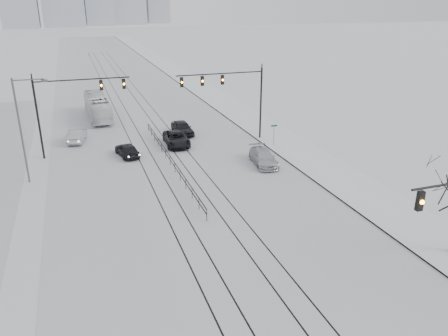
{
  "coord_description": "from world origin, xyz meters",
  "views": [
    {
      "loc": [
        -7.91,
        -8.64,
        14.9
      ],
      "look_at": [
        1.93,
        19.81,
        3.2
      ],
      "focal_mm": 35.0,
      "sensor_mm": 36.0,
      "label": 1
    }
  ],
  "objects_px": {
    "sedan_nb_front": "(176,139)",
    "sedan_sb_inner": "(127,150)",
    "sedan_nb_right": "(263,158)",
    "sedan_nb_far": "(182,128)",
    "sedan_sb_outer": "(77,135)",
    "box_truck": "(98,107)"
  },
  "relations": [
    {
      "from": "sedan_nb_front",
      "to": "sedan_sb_inner",
      "type": "bearing_deg",
      "value": -157.78
    },
    {
      "from": "sedan_nb_right",
      "to": "sedan_nb_far",
      "type": "bearing_deg",
      "value": 118.87
    },
    {
      "from": "sedan_sb_inner",
      "to": "sedan_sb_outer",
      "type": "bearing_deg",
      "value": -66.96
    },
    {
      "from": "sedan_nb_right",
      "to": "box_truck",
      "type": "relative_size",
      "value": 0.45
    },
    {
      "from": "sedan_sb_inner",
      "to": "sedan_nb_right",
      "type": "distance_m",
      "value": 13.76
    },
    {
      "from": "box_truck",
      "to": "sedan_nb_right",
      "type": "bearing_deg",
      "value": 118.61
    },
    {
      "from": "sedan_sb_outer",
      "to": "sedan_nb_right",
      "type": "distance_m",
      "value": 21.37
    },
    {
      "from": "sedan_sb_outer",
      "to": "sedan_nb_front",
      "type": "bearing_deg",
      "value": 166.44
    },
    {
      "from": "sedan_nb_front",
      "to": "sedan_nb_far",
      "type": "height_order",
      "value": "sedan_nb_far"
    },
    {
      "from": "box_truck",
      "to": "sedan_nb_front",
      "type": "bearing_deg",
      "value": 114.2
    },
    {
      "from": "sedan_nb_front",
      "to": "box_truck",
      "type": "bearing_deg",
      "value": 119.46
    },
    {
      "from": "sedan_nb_far",
      "to": "box_truck",
      "type": "relative_size",
      "value": 0.42
    },
    {
      "from": "sedan_sb_outer",
      "to": "box_truck",
      "type": "bearing_deg",
      "value": -95.02
    },
    {
      "from": "sedan_nb_front",
      "to": "sedan_nb_far",
      "type": "bearing_deg",
      "value": 70.26
    },
    {
      "from": "sedan_sb_inner",
      "to": "sedan_nb_far",
      "type": "height_order",
      "value": "sedan_nb_far"
    },
    {
      "from": "sedan_sb_outer",
      "to": "sedan_nb_far",
      "type": "height_order",
      "value": "sedan_nb_far"
    },
    {
      "from": "sedan_sb_outer",
      "to": "sedan_nb_far",
      "type": "relative_size",
      "value": 0.97
    },
    {
      "from": "box_truck",
      "to": "sedan_sb_outer",
      "type": "bearing_deg",
      "value": 71.22
    },
    {
      "from": "sedan_nb_front",
      "to": "sedan_nb_right",
      "type": "relative_size",
      "value": 1.07
    },
    {
      "from": "sedan_sb_outer",
      "to": "sedan_nb_front",
      "type": "distance_m",
      "value": 11.26
    },
    {
      "from": "sedan_sb_inner",
      "to": "sedan_nb_far",
      "type": "distance_m",
      "value": 9.1
    },
    {
      "from": "sedan_sb_inner",
      "to": "sedan_sb_outer",
      "type": "height_order",
      "value": "sedan_sb_outer"
    }
  ]
}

